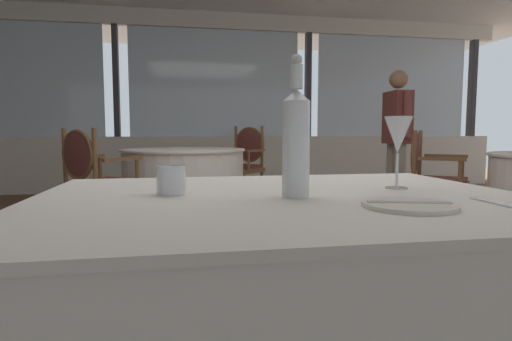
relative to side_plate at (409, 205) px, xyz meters
name	(u,v)px	position (x,y,z in m)	size (l,w,h in m)	color
ground_plane	(276,287)	(0.04, 1.47, -0.75)	(14.86, 14.86, 0.00)	brown
window_wall_far	(216,120)	(0.04, 5.76, 0.36)	(9.64, 0.14, 2.77)	silver
foreground_table	(284,330)	(-0.23, 0.22, -0.38)	(1.29, 0.98, 0.74)	silver
side_plate	(409,205)	(0.00, 0.00, 0.00)	(0.21, 0.21, 0.01)	silver
butter_knife	(409,203)	(0.00, 0.00, 0.01)	(0.18, 0.02, 0.00)	silver
dinner_fork	(505,205)	(0.22, -0.02, 0.00)	(0.21, 0.02, 0.00)	silver
water_bottle	(296,139)	(-0.21, 0.19, 0.14)	(0.07, 0.07, 0.36)	white
wine_glass	(398,136)	(0.13, 0.29, 0.15)	(0.08, 0.08, 0.21)	white
water_tumbler	(171,180)	(-0.52, 0.29, 0.03)	(0.08, 0.08, 0.08)	white
background_table_0	(184,185)	(-0.49, 3.46, -0.38)	(1.26, 1.26, 0.74)	silver
dining_chair_0_0	(244,159)	(0.25, 4.22, -0.17)	(0.66, 0.66, 0.99)	brown
dining_chair_0_1	(93,175)	(-1.22, 2.70, -0.19)	(0.66, 0.66, 0.94)	brown
dining_chair_1_0	(431,173)	(1.68, 2.49, -0.19)	(0.65, 0.66, 0.93)	brown
diner_person_1	(397,133)	(1.91, 3.51, 0.16)	(0.21, 0.53, 1.61)	gray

